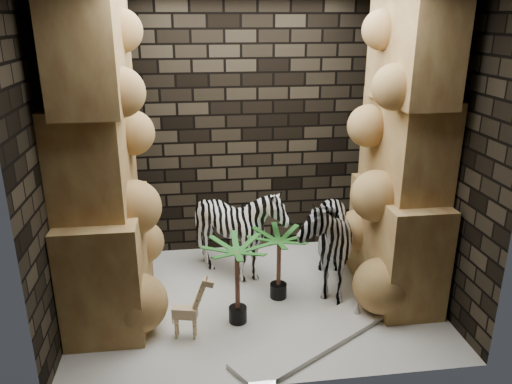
{
  "coord_description": "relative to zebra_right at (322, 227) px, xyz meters",
  "views": [
    {
      "loc": [
        -0.59,
        -4.37,
        2.72
      ],
      "look_at": [
        0.02,
        0.15,
        1.1
      ],
      "focal_mm": 35.08,
      "sensor_mm": 36.0,
      "label": 1
    }
  ],
  "objects": [
    {
      "name": "wall_left",
      "position": [
        -2.47,
        -0.23,
        0.84
      ],
      "size": [
        0.0,
        3.0,
        3.0
      ],
      "primitive_type": "plane",
      "rotation": [
        1.57,
        0.0,
        1.57
      ],
      "color": "black",
      "rests_on": "ground"
    },
    {
      "name": "rock_pillar_left",
      "position": [
        -2.12,
        -0.23,
        0.84
      ],
      "size": [
        0.68,
        1.3,
        3.0
      ],
      "primitive_type": null,
      "color": "tan",
      "rests_on": "floor"
    },
    {
      "name": "rock_pillar_right",
      "position": [
        0.7,
        -0.23,
        0.84
      ],
      "size": [
        0.58,
        1.25,
        3.0
      ],
      "primitive_type": null,
      "color": "tan",
      "rests_on": "floor"
    },
    {
      "name": "wall_right",
      "position": [
        1.03,
        -0.23,
        0.84
      ],
      "size": [
        0.0,
        3.0,
        3.0
      ],
      "primitive_type": "plane",
      "rotation": [
        1.57,
        0.0,
        -1.57
      ],
      "color": "black",
      "rests_on": "ground"
    },
    {
      "name": "wall_front",
      "position": [
        -0.72,
        -1.48,
        0.84
      ],
      "size": [
        3.5,
        0.0,
        3.5
      ],
      "primitive_type": "plane",
      "rotation": [
        -1.57,
        0.0,
        0.0
      ],
      "color": "black",
      "rests_on": "ground"
    },
    {
      "name": "surfboard",
      "position": [
        -0.3,
        -0.97,
        -0.64
      ],
      "size": [
        1.6,
        1.21,
        0.05
      ],
      "primitive_type": "cube",
      "rotation": [
        0.0,
        0.0,
        0.56
      ],
      "color": "silver",
      "rests_on": "floor"
    },
    {
      "name": "giraffe_toy",
      "position": [
        -1.42,
        -0.76,
        -0.35
      ],
      "size": [
        0.34,
        0.18,
        0.64
      ],
      "primitive_type": null,
      "rotation": [
        0.0,
        0.0,
        -0.23
      ],
      "color": "#DFC18A",
      "rests_on": "floor"
    },
    {
      "name": "zebra_left",
      "position": [
        -0.83,
        0.27,
        -0.17
      ],
      "size": [
        0.95,
        1.14,
        0.99
      ],
      "primitive_type": "imported",
      "rotation": [
        0.0,
        0.0,
        0.06
      ],
      "color": "white",
      "rests_on": "floor"
    },
    {
      "name": "wall_back",
      "position": [
        -0.72,
        1.02,
        0.84
      ],
      "size": [
        3.5,
        0.0,
        3.5
      ],
      "primitive_type": "plane",
      "rotation": [
        1.57,
        0.0,
        0.0
      ],
      "color": "black",
      "rests_on": "ground"
    },
    {
      "name": "palm_back",
      "position": [
        -0.94,
        -0.58,
        -0.25
      ],
      "size": [
        0.36,
        0.36,
        0.82
      ],
      "primitive_type": null,
      "color": "#164D15",
      "rests_on": "floor"
    },
    {
      "name": "zebra_right",
      "position": [
        0.0,
        0.0,
        0.0
      ],
      "size": [
        0.77,
        1.2,
        1.33
      ],
      "primitive_type": "imported",
      "rotation": [
        0.0,
        0.0,
        -0.16
      ],
      "color": "white",
      "rests_on": "floor"
    },
    {
      "name": "floor",
      "position": [
        -0.72,
        -0.23,
        -0.66
      ],
      "size": [
        3.5,
        3.5,
        0.0
      ],
      "primitive_type": "plane",
      "color": "silver",
      "rests_on": "ground"
    },
    {
      "name": "palm_front",
      "position": [
        -0.49,
        -0.21,
        -0.3
      ],
      "size": [
        0.36,
        0.36,
        0.72
      ],
      "primitive_type": null,
      "color": "#164D15",
      "rests_on": "floor"
    }
  ]
}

